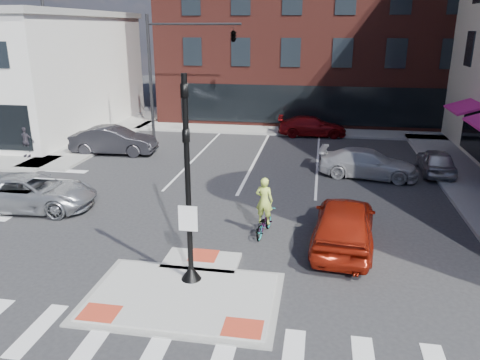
% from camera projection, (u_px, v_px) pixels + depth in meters
% --- Properties ---
extents(ground, '(120.00, 120.00, 0.00)m').
position_uv_depth(ground, '(188.00, 289.00, 13.54)').
color(ground, '#28282B').
rests_on(ground, ground).
extents(refuge_island, '(5.40, 4.65, 0.13)m').
position_uv_depth(refuge_island, '(185.00, 292.00, 13.28)').
color(refuge_island, gray).
rests_on(refuge_island, ground).
extents(sidewalk_nw, '(23.50, 20.50, 0.15)m').
position_uv_depth(sidewalk_nw, '(5.00, 142.00, 30.55)').
color(sidewalk_nw, gray).
rests_on(sidewalk_nw, ground).
extents(sidewalk_e, '(3.00, 24.00, 0.15)m').
position_uv_depth(sidewalk_e, '(479.00, 193.00, 21.12)').
color(sidewalk_e, gray).
rests_on(sidewalk_e, ground).
extents(sidewalk_n, '(26.00, 3.00, 0.15)m').
position_uv_depth(sidewalk_n, '(312.00, 131.00, 33.62)').
color(sidewalk_n, gray).
rests_on(sidewalk_n, ground).
extents(building_n, '(24.40, 18.40, 15.50)m').
position_uv_depth(building_n, '(320.00, 20.00, 40.56)').
color(building_n, '#4D1D18').
rests_on(building_n, ground).
extents(building_far_left, '(10.00, 12.00, 10.00)m').
position_uv_depth(building_far_left, '(266.00, 45.00, 61.31)').
color(building_far_left, slate).
rests_on(building_far_left, ground).
extents(building_far_right, '(12.00, 12.00, 12.00)m').
position_uv_depth(building_far_right, '(368.00, 37.00, 60.75)').
color(building_far_right, brown).
rests_on(building_far_right, ground).
extents(signal_pole, '(0.60, 0.60, 5.98)m').
position_uv_depth(signal_pole, '(189.00, 209.00, 13.17)').
color(signal_pole, black).
rests_on(signal_pole, refuge_island).
extents(mast_arm_signal, '(6.10, 2.24, 8.00)m').
position_uv_depth(mast_arm_signal, '(210.00, 44.00, 29.02)').
color(mast_arm_signal, black).
rests_on(mast_arm_signal, ground).
extents(silver_suv, '(5.40, 2.83, 1.45)m').
position_uv_depth(silver_suv, '(32.00, 192.00, 19.31)').
color(silver_suv, '#B1B4B8').
rests_on(silver_suv, ground).
extents(red_sedan, '(2.45, 5.18, 1.71)m').
position_uv_depth(red_sedan, '(344.00, 223.00, 15.97)').
color(red_sedan, '#9C1F0E').
rests_on(red_sedan, ground).
extents(white_pickup, '(5.08, 2.62, 1.41)m').
position_uv_depth(white_pickup, '(368.00, 164.00, 23.45)').
color(white_pickup, silver).
rests_on(white_pickup, ground).
extents(bg_car_dark, '(5.08, 2.10, 1.63)m').
position_uv_depth(bg_car_dark, '(114.00, 140.00, 27.73)').
color(bg_car_dark, '#232227').
rests_on(bg_car_dark, ground).
extents(bg_car_silver, '(1.67, 3.90, 1.31)m').
position_uv_depth(bg_car_silver, '(436.00, 161.00, 24.01)').
color(bg_car_silver, '#B5B7BD').
rests_on(bg_car_silver, ground).
extents(bg_car_red, '(4.78, 2.19, 1.35)m').
position_uv_depth(bg_car_red, '(312.00, 126.00, 32.37)').
color(bg_car_red, maroon).
rests_on(bg_car_red, ground).
extents(cyclist, '(0.88, 1.80, 2.19)m').
position_uv_depth(cyclist, '(264.00, 216.00, 16.89)').
color(cyclist, '#3F3F44').
rests_on(cyclist, ground).
extents(pedestrian_b, '(1.04, 0.47, 1.75)m').
position_uv_depth(pedestrian_b, '(26.00, 142.00, 26.55)').
color(pedestrian_b, '#322E39').
rests_on(pedestrian_b, sidewalk_nw).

